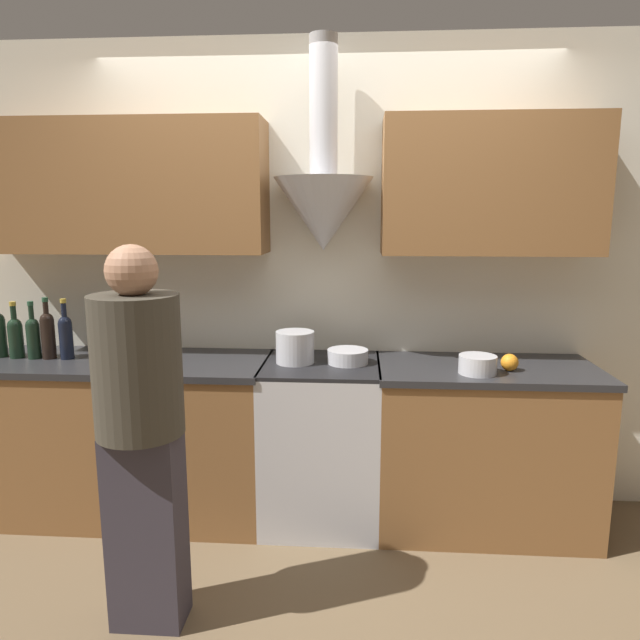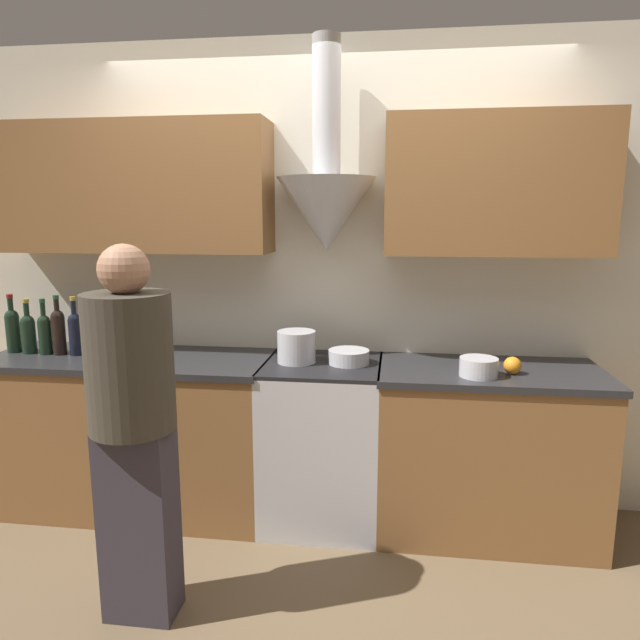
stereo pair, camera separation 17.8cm
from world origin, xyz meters
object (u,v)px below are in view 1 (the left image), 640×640
(wine_bottle_4, at_px, (66,335))
(mixing_bowl, at_px, (348,356))
(saucepan, at_px, (478,364))
(orange_fruit, at_px, (510,362))
(stove_range, at_px, (321,441))
(wine_bottle_3, at_px, (48,333))
(wine_bottle_1, at_px, (16,335))
(person_foreground_left, at_px, (141,425))
(wine_bottle_2, at_px, (33,336))
(stock_pot, at_px, (295,347))

(wine_bottle_4, distance_m, mixing_bowl, 1.53)
(saucepan, bearing_deg, orange_fruit, 20.20)
(mixing_bowl, height_order, orange_fruit, orange_fruit)
(stove_range, xyz_separation_m, orange_fruit, (0.95, -0.09, 0.48))
(wine_bottle_3, distance_m, saucepan, 2.28)
(wine_bottle_1, height_order, person_foreground_left, person_foreground_left)
(wine_bottle_1, xyz_separation_m, wine_bottle_2, (0.11, -0.01, 0.00))
(wine_bottle_2, distance_m, stock_pot, 1.43)
(stove_range, height_order, wine_bottle_3, wine_bottle_3)
(mixing_bowl, bearing_deg, wine_bottle_4, -179.62)
(wine_bottle_3, height_order, orange_fruit, wine_bottle_3)
(wine_bottle_1, height_order, mixing_bowl, wine_bottle_1)
(wine_bottle_4, bearing_deg, stock_pot, 0.15)
(stock_pot, height_order, mixing_bowl, stock_pot)
(wine_bottle_3, bearing_deg, wine_bottle_2, -177.84)
(wine_bottle_3, distance_m, mixing_bowl, 1.63)
(orange_fruit, bearing_deg, stove_range, 174.77)
(wine_bottle_1, relative_size, orange_fruit, 3.59)
(stove_range, distance_m, orange_fruit, 1.07)
(wine_bottle_2, xyz_separation_m, mixing_bowl, (1.71, 0.01, -0.09))
(wine_bottle_1, xyz_separation_m, mixing_bowl, (1.81, 0.01, -0.09))
(stove_range, relative_size, mixing_bowl, 4.10)
(stove_range, relative_size, wine_bottle_4, 2.68)
(stove_range, height_order, wine_bottle_1, wine_bottle_1)
(wine_bottle_3, bearing_deg, stove_range, 0.25)
(wine_bottle_3, distance_m, person_foreground_left, 1.22)
(wine_bottle_2, bearing_deg, orange_fruit, -1.77)
(wine_bottle_2, height_order, person_foreground_left, person_foreground_left)
(mixing_bowl, height_order, saucepan, saucepan)
(stove_range, bearing_deg, wine_bottle_4, -179.79)
(wine_bottle_1, relative_size, mixing_bowl, 1.44)
(wine_bottle_4, height_order, orange_fruit, wine_bottle_4)
(wine_bottle_4, relative_size, stock_pot, 1.62)
(wine_bottle_3, xyz_separation_m, wine_bottle_4, (0.10, 0.00, -0.01))
(wine_bottle_4, xyz_separation_m, stock_pot, (1.25, 0.00, -0.05))
(stove_range, bearing_deg, orange_fruit, -5.23)
(wine_bottle_1, xyz_separation_m, person_foreground_left, (1.03, -0.87, -0.16))
(wine_bottle_2, height_order, orange_fruit, wine_bottle_2)
(wine_bottle_3, bearing_deg, orange_fruit, -1.90)
(wine_bottle_3, distance_m, wine_bottle_4, 0.10)
(wine_bottle_2, xyz_separation_m, person_foreground_left, (0.93, -0.86, -0.16))
(wine_bottle_2, height_order, wine_bottle_4, wine_bottle_4)
(stove_range, xyz_separation_m, stock_pot, (-0.14, -0.00, 0.52))
(wine_bottle_2, height_order, wine_bottle_3, wine_bottle_3)
(stove_range, distance_m, wine_bottle_4, 1.50)
(wine_bottle_1, xyz_separation_m, stock_pot, (1.54, -0.00, -0.04))
(wine_bottle_1, height_order, stock_pot, wine_bottle_1)
(wine_bottle_1, relative_size, saucepan, 1.68)
(saucepan, bearing_deg, person_foreground_left, -153.23)
(stock_pot, distance_m, saucepan, 0.93)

